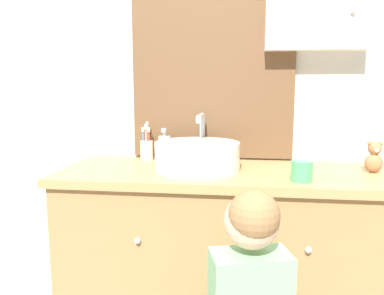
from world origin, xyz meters
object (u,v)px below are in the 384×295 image
Objects in this scene: soap_dispenser at (165,147)px; drinking_cup at (302,171)px; teddy_bear at (374,158)px; toothbrush_holder at (147,149)px; sink_basin at (198,155)px.

drinking_cup is at bearing -31.16° from soap_dispenser.
teddy_bear is at bearing -10.00° from soap_dispenser.
soap_dispenser is at bearing 148.84° from drinking_cup.
toothbrush_holder reaches higher than drinking_cup.
sink_basin is 0.33m from toothbrush_holder.
sink_basin reaches higher than toothbrush_holder.
drinking_cup is at bearing -148.19° from teddy_bear.
drinking_cup is (0.58, -0.35, -0.02)m from soap_dispenser.
sink_basin is 3.17× the size of teddy_bear.
teddy_bear reaches higher than drinking_cup.
drinking_cup is (0.40, -0.16, -0.02)m from sink_basin.
toothbrush_holder reaches higher than soap_dispenser.
drinking_cup is at bearing -21.30° from sink_basin.
toothbrush_holder is 0.09m from soap_dispenser.
sink_basin is 0.71m from teddy_bear.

